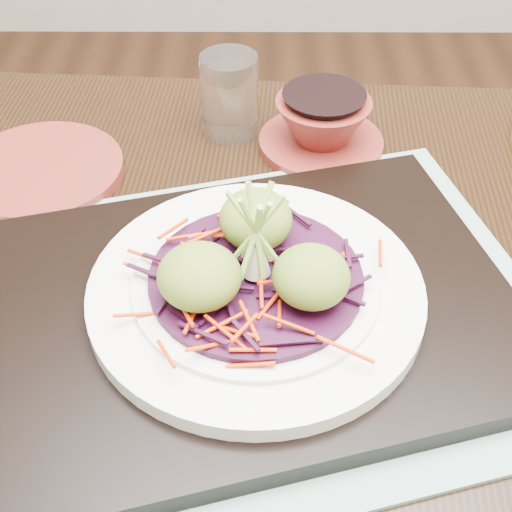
{
  "coord_description": "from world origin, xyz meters",
  "views": [
    {
      "loc": [
        -0.11,
        -0.55,
        1.21
      ],
      "look_at": [
        -0.11,
        -0.11,
        0.79
      ],
      "focal_mm": 50.0,
      "sensor_mm": 36.0,
      "label": 1
    }
  ],
  "objects_px": {
    "white_plate": "(256,290)",
    "terracotta_bowl_set": "(322,127)",
    "dining_table": "(259,363)",
    "serving_tray": "(256,306)",
    "terracotta_side_plate": "(41,170)",
    "water_glass": "(230,95)"
  },
  "relations": [
    {
      "from": "water_glass",
      "to": "terracotta_side_plate",
      "type": "bearing_deg",
      "value": -155.86
    },
    {
      "from": "dining_table",
      "to": "white_plate",
      "type": "relative_size",
      "value": 4.27
    },
    {
      "from": "serving_tray",
      "to": "terracotta_bowl_set",
      "type": "distance_m",
      "value": 0.28
    },
    {
      "from": "white_plate",
      "to": "terracotta_side_plate",
      "type": "bearing_deg",
      "value": 138.4
    },
    {
      "from": "dining_table",
      "to": "serving_tray",
      "type": "relative_size",
      "value": 2.78
    },
    {
      "from": "dining_table",
      "to": "water_glass",
      "type": "bearing_deg",
      "value": 100.76
    },
    {
      "from": "white_plate",
      "to": "terracotta_bowl_set",
      "type": "xyz_separation_m",
      "value": [
        0.07,
        0.27,
        -0.01
      ]
    },
    {
      "from": "dining_table",
      "to": "white_plate",
      "type": "height_order",
      "value": "white_plate"
    },
    {
      "from": "water_glass",
      "to": "terracotta_bowl_set",
      "type": "bearing_deg",
      "value": -18.59
    },
    {
      "from": "white_plate",
      "to": "terracotta_bowl_set",
      "type": "bearing_deg",
      "value": 74.54
    },
    {
      "from": "terracotta_side_plate",
      "to": "water_glass",
      "type": "distance_m",
      "value": 0.23
    },
    {
      "from": "dining_table",
      "to": "white_plate",
      "type": "distance_m",
      "value": 0.13
    },
    {
      "from": "white_plate",
      "to": "terracotta_bowl_set",
      "type": "relative_size",
      "value": 1.51
    },
    {
      "from": "serving_tray",
      "to": "terracotta_side_plate",
      "type": "distance_m",
      "value": 0.32
    },
    {
      "from": "serving_tray",
      "to": "water_glass",
      "type": "relative_size",
      "value": 4.67
    },
    {
      "from": "white_plate",
      "to": "water_glass",
      "type": "bearing_deg",
      "value": 96.01
    },
    {
      "from": "dining_table",
      "to": "terracotta_side_plate",
      "type": "bearing_deg",
      "value": 146.07
    },
    {
      "from": "dining_table",
      "to": "water_glass",
      "type": "distance_m",
      "value": 0.31
    },
    {
      "from": "terracotta_side_plate",
      "to": "terracotta_bowl_set",
      "type": "bearing_deg",
      "value": 10.28
    },
    {
      "from": "serving_tray",
      "to": "terracotta_side_plate",
      "type": "relative_size",
      "value": 2.46
    },
    {
      "from": "serving_tray",
      "to": "white_plate",
      "type": "relative_size",
      "value": 1.54
    },
    {
      "from": "white_plate",
      "to": "terracotta_bowl_set",
      "type": "height_order",
      "value": "terracotta_bowl_set"
    }
  ]
}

